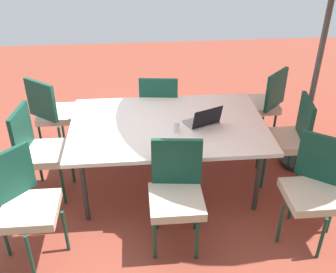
{
  "coord_description": "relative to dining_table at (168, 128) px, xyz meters",
  "views": [
    {
      "loc": [
        0.31,
        3.47,
        2.71
      ],
      "look_at": [
        0.0,
        0.0,
        0.61
      ],
      "focal_mm": 42.41,
      "sensor_mm": 36.0,
      "label": 1
    }
  ],
  "objects": [
    {
      "name": "dining_table",
      "position": [
        0.0,
        0.0,
        0.0
      ],
      "size": [
        1.96,
        1.28,
        0.76
      ],
      "color": "white",
      "rests_on": "ground_plane"
    },
    {
      "name": "chair_west",
      "position": [
        -1.27,
        0.01,
        -0.16
      ],
      "size": [
        0.49,
        0.48,
        0.98
      ],
      "rotation": [
        0.0,
        0.0,
        1.43
      ],
      "color": "beige",
      "rests_on": "ground_plane"
    },
    {
      "name": "chair_southeast",
      "position": [
        1.28,
        -0.79,
        -0.16
      ],
      "size": [
        0.58,
        0.58,
        0.98
      ],
      "rotation": [
        0.0,
        0.0,
        5.61
      ],
      "color": "beige",
      "rests_on": "ground_plane"
    },
    {
      "name": "laptop",
      "position": [
        -0.35,
        0.05,
        0.09
      ],
      "size": [
        0.39,
        0.35,
        0.21
      ],
      "rotation": [
        0.0,
        0.0,
        0.41
      ],
      "color": "gray",
      "rests_on": "dining_table"
    },
    {
      "name": "chair_southwest",
      "position": [
        -1.25,
        -0.82,
        -0.16
      ],
      "size": [
        0.59,
        0.59,
        0.98
      ],
      "rotation": [
        0.0,
        0.0,
        0.77
      ],
      "color": "beige",
      "rests_on": "ground_plane"
    },
    {
      "name": "cup",
      "position": [
        -0.06,
        0.17,
        0.1
      ],
      "size": [
        0.06,
        0.06,
        0.12
      ],
      "primitive_type": "cylinder",
      "color": "white",
      "rests_on": "dining_table"
    },
    {
      "name": "chair_north",
      "position": [
        -0.0,
        0.81,
        -0.16
      ],
      "size": [
        0.47,
        0.48,
        0.98
      ],
      "rotation": [
        0.0,
        0.0,
        3.03
      ],
      "color": "beige",
      "rests_on": "ground_plane"
    },
    {
      "name": "chair_northwest",
      "position": [
        -1.21,
        0.86,
        -0.16
      ],
      "size": [
        0.58,
        0.58,
        0.98
      ],
      "rotation": [
        0.0,
        0.0,
        2.5
      ],
      "color": "beige",
      "rests_on": "ground_plane"
    },
    {
      "name": "chair_northeast",
      "position": [
        1.27,
        0.84,
        -0.16
      ],
      "size": [
        0.59,
        0.59,
        0.98
      ],
      "rotation": [
        0.0,
        0.0,
        3.96
      ],
      "color": "beige",
      "rests_on": "ground_plane"
    },
    {
      "name": "ground_plane",
      "position": [
        0.0,
        0.0,
        -0.72
      ],
      "size": [
        10.0,
        10.0,
        0.02
      ],
      "primitive_type": "cube",
      "color": "brown"
    },
    {
      "name": "chair_east",
      "position": [
        1.3,
        0.02,
        -0.16
      ],
      "size": [
        0.49,
        0.48,
        0.98
      ],
      "rotation": [
        0.0,
        0.0,
        4.57
      ],
      "color": "beige",
      "rests_on": "ground_plane"
    },
    {
      "name": "chair_south",
      "position": [
        0.04,
        -0.78,
        -0.16
      ],
      "size": [
        0.48,
        0.49,
        0.98
      ],
      "rotation": [
        0.0,
        0.0,
        -0.12
      ],
      "color": "beige",
      "rests_on": "ground_plane"
    }
  ]
}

